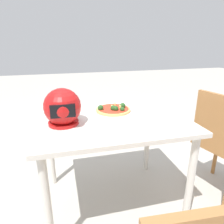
# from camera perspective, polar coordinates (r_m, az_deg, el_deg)

# --- Properties ---
(ground_plane) EXTENTS (14.00, 14.00, 0.00)m
(ground_plane) POSITION_cam_1_polar(r_m,az_deg,el_deg) (1.91, -0.32, -22.92)
(ground_plane) COLOR #B2ADA3
(dining_table) EXTENTS (1.05, 0.84, 0.75)m
(dining_table) POSITION_cam_1_polar(r_m,az_deg,el_deg) (1.55, -0.36, -4.63)
(dining_table) COLOR beige
(dining_table) RESTS_ON ground
(pizza_plate) EXTENTS (0.33, 0.33, 0.01)m
(pizza_plate) POSITION_cam_1_polar(r_m,az_deg,el_deg) (1.60, 0.35, 0.09)
(pizza_plate) COLOR white
(pizza_plate) RESTS_ON dining_table
(pizza) EXTENTS (0.26, 0.26, 0.06)m
(pizza) POSITION_cam_1_polar(r_m,az_deg,el_deg) (1.59, 0.41, 0.76)
(pizza) COLOR tan
(pizza) RESTS_ON pizza_plate
(motorcycle_helmet) EXTENTS (0.24, 0.24, 0.24)m
(motorcycle_helmet) POSITION_cam_1_polar(r_m,az_deg,el_deg) (1.38, -13.32, 1.16)
(motorcycle_helmet) COLOR #B21414
(motorcycle_helmet) RESTS_ON dining_table
(drinking_glass) EXTENTS (0.07, 0.07, 0.12)m
(drinking_glass) POSITION_cam_1_polar(r_m,az_deg,el_deg) (1.67, -11.88, 2.39)
(drinking_glass) COLOR silver
(drinking_glass) RESTS_ON dining_table
(chair_side) EXTENTS (0.49, 0.49, 0.90)m
(chair_side) POSITION_cam_1_polar(r_m,az_deg,el_deg) (1.92, 27.47, -6.89)
(chair_side) COLOR #996638
(chair_side) RESTS_ON ground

